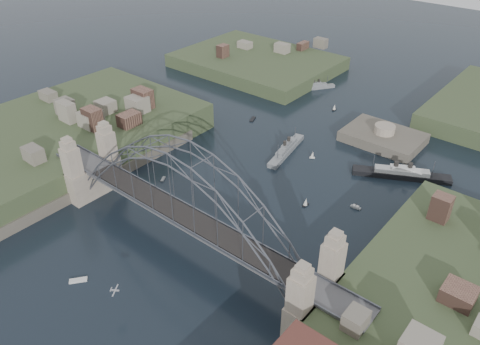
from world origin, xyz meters
name	(u,v)px	position (x,y,z in m)	size (l,w,h in m)	color
ground	(187,246)	(0.00, 0.00, 0.00)	(500.00, 500.00, 0.00)	black
bridge	(183,200)	(0.00, 0.00, 12.32)	(84.00, 13.80, 24.60)	#535356
shore_west	(40,153)	(-57.32, 0.00, 1.97)	(50.50, 90.00, 12.00)	#384728
headland_nw	(256,67)	(-55.00, 95.00, 0.50)	(60.00, 45.00, 9.00)	#384728
fort_island	(382,143)	(12.00, 70.00, -0.34)	(22.00, 16.00, 9.40)	#524C41
naval_cruiser_near	(286,150)	(-6.36, 46.41, 0.92)	(6.33, 19.94, 5.94)	gray
naval_cruiser_far	(316,87)	(-24.61, 91.75, 0.75)	(9.78, 12.92, 4.84)	gray
ocean_liner	(401,174)	(24.18, 55.23, 0.95)	(23.75, 14.75, 6.15)	black
aeroplane	(114,290)	(2.79, -20.44, 5.35)	(1.84, 2.63, 0.43)	#AEB0B6
small_boat_a	(163,179)	(-23.16, 14.42, 0.15)	(1.73, 2.29, 0.45)	silver
small_boat_b	(306,202)	(11.71, 28.63, 0.96)	(1.15, 1.97, 2.38)	silver
small_boat_c	(78,280)	(-9.29, -20.77, 0.15)	(3.00, 3.41, 0.45)	silver
small_boat_d	(356,207)	(21.46, 35.49, 0.28)	(2.57, 1.01, 1.43)	silver
small_boat_e	(253,119)	(-26.86, 56.85, 0.15)	(2.23, 3.59, 0.45)	silver
small_boat_f	(312,155)	(1.02, 48.57, 1.05)	(1.57, 1.49, 2.38)	silver
small_boat_h	(334,108)	(-10.14, 79.99, 0.95)	(1.05, 2.00, 2.38)	silver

